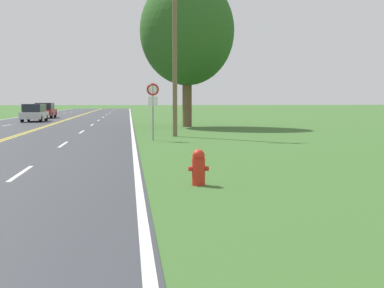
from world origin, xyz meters
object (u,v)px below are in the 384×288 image
object	(u,v)px
car_silver_hatchback_mid_near	(34,112)
car_red_sedan_mid_far	(45,110)
traffic_sign	(153,97)
tree_mid_treeline	(187,31)
fire_hydrant	(199,167)

from	to	relation	value
car_silver_hatchback_mid_near	car_red_sedan_mid_far	world-z (taller)	car_red_sedan_mid_far
traffic_sign	car_red_sedan_mid_far	world-z (taller)	traffic_sign
tree_mid_treeline	car_red_sedan_mid_far	world-z (taller)	tree_mid_treeline
fire_hydrant	car_red_sedan_mid_far	world-z (taller)	car_red_sedan_mid_far
car_silver_hatchback_mid_near	tree_mid_treeline	bearing A→B (deg)	-128.74
traffic_sign	car_red_sedan_mid_far	xyz separation A→B (m)	(-9.81, 32.33, -1.21)
fire_hydrant	traffic_sign	xyz separation A→B (m)	(-0.41, 13.23, 1.62)
fire_hydrant	tree_mid_treeline	distance (m)	26.69
traffic_sign	tree_mid_treeline	bearing A→B (deg)	76.71
tree_mid_treeline	car_silver_hatchback_mid_near	world-z (taller)	tree_mid_treeline
traffic_sign	tree_mid_treeline	size ratio (longest dim) A/B	0.26
fire_hydrant	traffic_sign	size ratio (longest dim) A/B	0.30
fire_hydrant	car_red_sedan_mid_far	xyz separation A→B (m)	(-10.22, 45.56, 0.41)
car_silver_hatchback_mid_near	car_red_sedan_mid_far	distance (m)	9.35
traffic_sign	car_silver_hatchback_mid_near	world-z (taller)	traffic_sign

